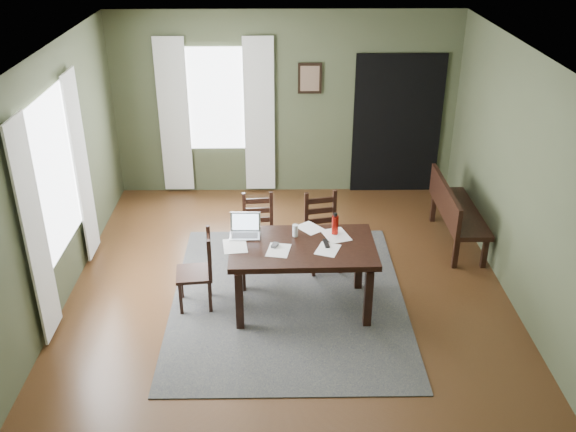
{
  "coord_description": "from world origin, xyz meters",
  "views": [
    {
      "loc": [
        -0.09,
        -6.05,
        4.11
      ],
      "look_at": [
        0.0,
        0.3,
        0.9
      ],
      "focal_mm": 40.0,
      "sensor_mm": 36.0,
      "label": 1
    }
  ],
  "objects_px": {
    "chair_back_left": "(259,231)",
    "chair_back_right": "(323,233)",
    "laptop": "(245,229)",
    "bench": "(454,209)",
    "chair_end": "(199,271)",
    "water_bottle": "(335,224)",
    "dining_table": "(302,253)"
  },
  "relations": [
    {
      "from": "chair_end",
      "to": "chair_back_right",
      "type": "distance_m",
      "value": 1.62
    },
    {
      "from": "laptop",
      "to": "chair_end",
      "type": "bearing_deg",
      "value": -157.51
    },
    {
      "from": "chair_back_left",
      "to": "laptop",
      "type": "xyz_separation_m",
      "value": [
        -0.12,
        -0.72,
        0.41
      ]
    },
    {
      "from": "chair_end",
      "to": "laptop",
      "type": "relative_size",
      "value": 2.66
    },
    {
      "from": "chair_back_right",
      "to": "laptop",
      "type": "relative_size",
      "value": 2.8
    },
    {
      "from": "chair_back_right",
      "to": "dining_table",
      "type": "bearing_deg",
      "value": -119.52
    },
    {
      "from": "chair_back_right",
      "to": "laptop",
      "type": "height_order",
      "value": "laptop"
    },
    {
      "from": "chair_back_right",
      "to": "water_bottle",
      "type": "xyz_separation_m",
      "value": [
        0.08,
        -0.62,
        0.44
      ]
    },
    {
      "from": "laptop",
      "to": "chair_back_left",
      "type": "bearing_deg",
      "value": 81.66
    },
    {
      "from": "chair_back_left",
      "to": "water_bottle",
      "type": "xyz_separation_m",
      "value": [
        0.86,
        -0.72,
        0.46
      ]
    },
    {
      "from": "bench",
      "to": "laptop",
      "type": "distance_m",
      "value": 2.89
    },
    {
      "from": "chair_back_right",
      "to": "water_bottle",
      "type": "relative_size",
      "value": 3.74
    },
    {
      "from": "dining_table",
      "to": "chair_back_left",
      "type": "relative_size",
      "value": 1.77
    },
    {
      "from": "dining_table",
      "to": "chair_back_left",
      "type": "height_order",
      "value": "chair_back_left"
    },
    {
      "from": "dining_table",
      "to": "water_bottle",
      "type": "relative_size",
      "value": 6.25
    },
    {
      "from": "chair_back_left",
      "to": "chair_back_right",
      "type": "height_order",
      "value": "chair_back_right"
    },
    {
      "from": "bench",
      "to": "laptop",
      "type": "relative_size",
      "value": 4.37
    },
    {
      "from": "chair_back_right",
      "to": "laptop",
      "type": "bearing_deg",
      "value": -157.34
    },
    {
      "from": "chair_end",
      "to": "water_bottle",
      "type": "distance_m",
      "value": 1.57
    },
    {
      "from": "bench",
      "to": "water_bottle",
      "type": "height_order",
      "value": "water_bottle"
    },
    {
      "from": "chair_back_left",
      "to": "laptop",
      "type": "distance_m",
      "value": 0.83
    },
    {
      "from": "water_bottle",
      "to": "chair_back_left",
      "type": "bearing_deg",
      "value": 139.76
    },
    {
      "from": "chair_end",
      "to": "laptop",
      "type": "bearing_deg",
      "value": 104.95
    },
    {
      "from": "dining_table",
      "to": "chair_back_left",
      "type": "xyz_separation_m",
      "value": [
        -0.5,
        0.97,
        -0.25
      ]
    },
    {
      "from": "dining_table",
      "to": "chair_end",
      "type": "distance_m",
      "value": 1.15
    },
    {
      "from": "chair_back_right",
      "to": "water_bottle",
      "type": "height_order",
      "value": "water_bottle"
    },
    {
      "from": "dining_table",
      "to": "chair_end",
      "type": "bearing_deg",
      "value": 175.92
    },
    {
      "from": "dining_table",
      "to": "chair_back_right",
      "type": "distance_m",
      "value": 0.94
    },
    {
      "from": "chair_end",
      "to": "chair_back_left",
      "type": "height_order",
      "value": "chair_end"
    },
    {
      "from": "laptop",
      "to": "water_bottle",
      "type": "xyz_separation_m",
      "value": [
        0.98,
        -0.01,
        0.06
      ]
    },
    {
      "from": "bench",
      "to": "chair_back_right",
      "type": "bearing_deg",
      "value": 108.28
    },
    {
      "from": "chair_end",
      "to": "dining_table",
      "type": "bearing_deg",
      "value": 80.6
    }
  ]
}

